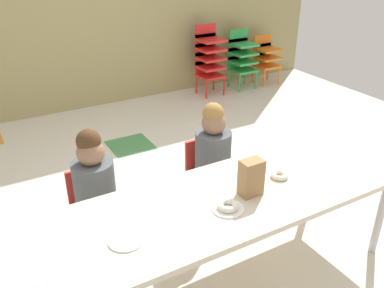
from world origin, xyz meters
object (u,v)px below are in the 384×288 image
Objects in this scene: seated_child_near_camera at (94,184)px; donut_powdered_loose at (280,175)px; kid_chair_red_stack at (209,56)px; kid_chair_orange_stack at (266,56)px; paper_plate_near_edge at (228,209)px; donut_powdered_on_plate at (228,205)px; paper_bag_brown at (251,178)px; craft_table at (227,203)px; seated_child_middle_seat at (212,151)px; kid_chair_green_stack at (242,56)px; paper_plate_center_table at (126,240)px.

seated_child_near_camera is 8.14× the size of donut_powdered_loose.
seated_child_near_camera is 1.00× the size of kid_chair_red_stack.
kid_chair_orange_stack is 4.15m from paper_plate_near_edge.
donut_powdered_loose is (-1.33, -2.97, 0.11)m from kid_chair_red_stack.
paper_bag_brown is at bearing 17.23° from donut_powdered_on_plate.
craft_table is 19.45× the size of donut_powdered_loose.
kid_chair_green_stack is (1.99, 2.38, -0.10)m from seated_child_middle_seat.
seated_child_near_camera reaches higher than paper_plate_center_table.
seated_child_middle_seat is 4.17× the size of paper_bag_brown.
kid_chair_orange_stack is at bearing 52.19° from donut_powdered_loose.
paper_bag_brown is 1.95× the size of donut_powdered_loose.
seated_child_middle_seat is at bearing -121.40° from kid_chair_red_stack.
kid_chair_green_stack is at bearing -0.03° from kid_chair_red_stack.
paper_plate_center_table is (-0.65, -0.07, 0.05)m from craft_table.
seated_child_near_camera is at bearing 149.74° from donut_powdered_loose.
seated_child_middle_seat is (0.88, 0.00, 0.00)m from seated_child_near_camera.
seated_child_middle_seat reaches higher than paper_plate_center_table.
kid_chair_orange_stack is at bearing 35.85° from seated_child_near_camera.
paper_bag_brown is at bearing -167.72° from donut_powdered_loose.
donut_powdered_on_plate is at bearing -127.13° from kid_chair_green_stack.
seated_child_near_camera is at bearing -144.15° from kid_chair_orange_stack.
kid_chair_orange_stack is (0.43, -0.00, -0.06)m from kid_chair_green_stack.
kid_chair_orange_stack is at bearing -0.05° from kid_chair_red_stack.
donut_powdered_loose is at bearing -114.23° from kid_chair_red_stack.
kid_chair_orange_stack is at bearing 44.55° from seated_child_middle_seat.
kid_chair_red_stack reaches higher than donut_powdered_on_plate.
paper_plate_center_table is at bearing -144.05° from seated_child_middle_seat.
seated_child_near_camera is at bearing -140.27° from kid_chair_green_stack.
seated_child_middle_seat reaches higher than craft_table.
craft_table is at bearing 55.76° from donut_powdered_on_plate.
seated_child_near_camera is 3.33m from kid_chair_red_stack.
craft_table is 2.38× the size of kid_chair_red_stack.
paper_plate_near_edge and paper_plate_center_table have the same top height.
kid_chair_orange_stack is at bearing 47.87° from craft_table.
kid_chair_red_stack is 3.57m from paper_plate_near_edge.
paper_bag_brown is (-2.14, -3.02, 0.26)m from kid_chair_green_stack.
kid_chair_red_stack reaches higher than paper_plate_center_table.
kid_chair_green_stack is at bearing 52.87° from paper_plate_near_edge.
kid_chair_green_stack is 3.87m from paper_plate_near_edge.
paper_bag_brown is 1.22× the size of paper_plate_center_table.
donut_powdered_loose is (1.05, 0.09, 0.01)m from paper_plate_center_table.
kid_chair_orange_stack reaches higher than paper_plate_near_edge.
donut_powdered_loose is (1.00, -0.58, 0.07)m from seated_child_near_camera.
craft_table is 9.96× the size of paper_bag_brown.
paper_plate_center_table is (-0.58, 0.03, 0.00)m from paper_plate_near_edge.
kid_chair_red_stack reaches higher than kid_chair_orange_stack.
kid_chair_orange_stack is at bearing -0.06° from kid_chair_green_stack.
craft_table is 3.74m from kid_chair_green_stack.
seated_child_middle_seat reaches higher than kid_chair_red_stack.
paper_plate_near_edge is 0.58m from paper_plate_center_table.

